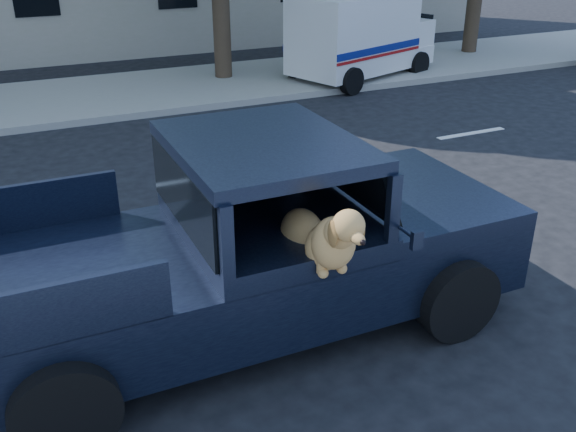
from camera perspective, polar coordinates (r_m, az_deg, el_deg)
name	(u,v)px	position (r m, az deg, el deg)	size (l,w,h in m)	color
ground	(92,318)	(7.38, -17.06, -8.64)	(120.00, 120.00, 0.00)	black
far_sidewalk	(21,105)	(15.89, -22.62, 9.11)	(60.00, 4.00, 0.15)	gray
lane_stripes	(181,181)	(10.68, -9.53, 3.07)	(21.60, 0.14, 0.01)	silver
pickup_truck	(233,270)	(6.58, -4.90, -4.83)	(5.70, 2.92, 2.03)	black
mail_truck	(360,43)	(17.30, 6.39, 15.04)	(4.34, 3.06, 2.18)	silver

